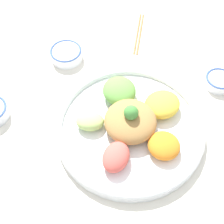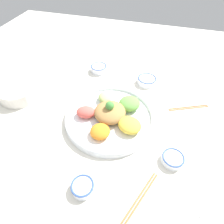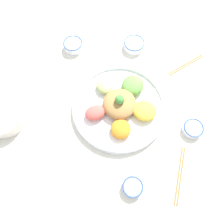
% 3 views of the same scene
% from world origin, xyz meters
% --- Properties ---
extents(ground_plane, '(2.40, 2.40, 0.00)m').
position_xyz_m(ground_plane, '(0.00, 0.00, 0.00)').
color(ground_plane, silver).
extents(salad_platter, '(0.41, 0.41, 0.11)m').
position_xyz_m(salad_platter, '(-0.04, -0.01, 0.03)').
color(salad_platter, white).
rests_on(salad_platter, ground_plane).
extents(rice_bowl_blue, '(0.09, 0.09, 0.03)m').
position_xyz_m(rice_bowl_blue, '(0.10, 0.28, 0.02)').
color(rice_bowl_blue, white).
rests_on(rice_bowl_blue, ground_plane).
extents(sauce_bowl_dark, '(0.10, 0.10, 0.04)m').
position_xyz_m(sauce_bowl_dark, '(-0.36, 0.11, 0.02)').
color(sauce_bowl_dark, white).
rests_on(sauce_bowl_dark, ground_plane).
extents(chopsticks_pair_near, '(0.10, 0.19, 0.01)m').
position_xyz_m(chopsticks_pair_near, '(-0.22, 0.34, 0.00)').
color(chopsticks_pair_near, '#9E6B3D').
rests_on(chopsticks_pair_near, ground_plane).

